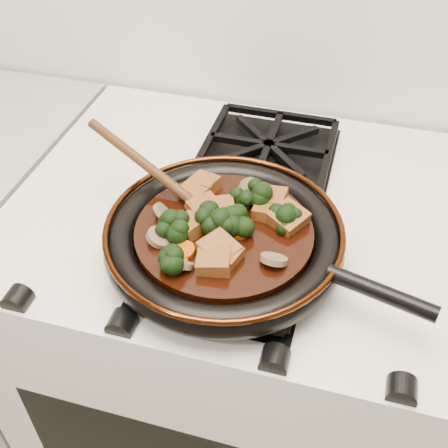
# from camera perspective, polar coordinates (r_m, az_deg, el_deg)

# --- Properties ---
(stove) EXTENTS (0.76, 0.60, 0.90)m
(stove) POSITION_cam_1_polar(r_m,az_deg,el_deg) (1.24, 1.93, -14.02)
(stove) COLOR white
(stove) RESTS_ON ground
(burner_grate_front) EXTENTS (0.23, 0.23, 0.03)m
(burner_grate_front) POSITION_cam_1_polar(r_m,az_deg,el_deg) (0.79, 0.21, -3.60)
(burner_grate_front) COLOR black
(burner_grate_front) RESTS_ON stove
(burner_grate_back) EXTENTS (0.23, 0.23, 0.03)m
(burner_grate_back) POSITION_cam_1_polar(r_m,az_deg,el_deg) (1.00, 4.53, 7.57)
(burner_grate_back) COLOR black
(burner_grate_back) RESTS_ON stove
(skillet) EXTENTS (0.45, 0.34, 0.05)m
(skillet) POSITION_cam_1_polar(r_m,az_deg,el_deg) (0.78, 0.14, -1.46)
(skillet) COLOR black
(skillet) RESTS_ON burner_grate_front
(braising_sauce) EXTENTS (0.25, 0.25, 0.02)m
(braising_sauce) POSITION_cam_1_polar(r_m,az_deg,el_deg) (0.78, 0.00, -1.14)
(braising_sauce) COLOR black
(braising_sauce) RESTS_ON skillet
(tofu_cube_0) EXTENTS (0.05, 0.05, 0.03)m
(tofu_cube_0) POSITION_cam_1_polar(r_m,az_deg,el_deg) (0.72, -1.02, -3.90)
(tofu_cube_0) COLOR brown
(tofu_cube_0) RESTS_ON braising_sauce
(tofu_cube_1) EXTENTS (0.06, 0.06, 0.03)m
(tofu_cube_1) POSITION_cam_1_polar(r_m,az_deg,el_deg) (0.78, -0.47, 1.16)
(tofu_cube_1) COLOR brown
(tofu_cube_1) RESTS_ON braising_sauce
(tofu_cube_2) EXTENTS (0.05, 0.05, 0.03)m
(tofu_cube_2) POSITION_cam_1_polar(r_m,az_deg,el_deg) (0.77, -3.53, -0.27)
(tofu_cube_2) COLOR brown
(tofu_cube_2) RESTS_ON braising_sauce
(tofu_cube_3) EXTENTS (0.05, 0.05, 0.03)m
(tofu_cube_3) POSITION_cam_1_polar(r_m,az_deg,el_deg) (0.84, -1.98, 4.07)
(tofu_cube_3) COLOR brown
(tofu_cube_3) RESTS_ON braising_sauce
(tofu_cube_4) EXTENTS (0.05, 0.04, 0.03)m
(tofu_cube_4) POSITION_cam_1_polar(r_m,az_deg,el_deg) (0.81, 4.78, 2.49)
(tofu_cube_4) COLOR brown
(tofu_cube_4) RESTS_ON braising_sauce
(tofu_cube_5) EXTENTS (0.04, 0.04, 0.03)m
(tofu_cube_5) POSITION_cam_1_polar(r_m,az_deg,el_deg) (0.79, 4.49, 1.35)
(tofu_cube_5) COLOR brown
(tofu_cube_5) RESTS_ON braising_sauce
(tofu_cube_6) EXTENTS (0.06, 0.06, 0.03)m
(tofu_cube_6) POSITION_cam_1_polar(r_m,az_deg,el_deg) (0.79, -1.85, 1.42)
(tofu_cube_6) COLOR brown
(tofu_cube_6) RESTS_ON braising_sauce
(tofu_cube_7) EXTENTS (0.04, 0.04, 0.02)m
(tofu_cube_7) POSITION_cam_1_polar(r_m,az_deg,el_deg) (0.73, 0.35, -3.29)
(tofu_cube_7) COLOR brown
(tofu_cube_7) RESTS_ON braising_sauce
(tofu_cube_8) EXTENTS (0.06, 0.06, 0.03)m
(tofu_cube_8) POSITION_cam_1_polar(r_m,az_deg,el_deg) (0.73, -0.51, -2.68)
(tofu_cube_8) COLOR brown
(tofu_cube_8) RESTS_ON braising_sauce
(tofu_cube_9) EXTENTS (0.06, 0.06, 0.03)m
(tofu_cube_9) POSITION_cam_1_polar(r_m,az_deg,el_deg) (0.78, 6.52, 0.51)
(tofu_cube_9) COLOR brown
(tofu_cube_9) RESTS_ON braising_sauce
(tofu_cube_10) EXTENTS (0.05, 0.05, 0.03)m
(tofu_cube_10) POSITION_cam_1_polar(r_m,az_deg,el_deg) (0.82, -2.90, 3.27)
(tofu_cube_10) COLOR brown
(tofu_cube_10) RESTS_ON braising_sauce
(broccoli_floret_0) EXTENTS (0.07, 0.07, 0.08)m
(broccoli_floret_0) POSITION_cam_1_polar(r_m,az_deg,el_deg) (0.76, -1.02, 0.26)
(broccoli_floret_0) COLOR black
(broccoli_floret_0) RESTS_ON braising_sauce
(broccoli_floret_1) EXTENTS (0.07, 0.07, 0.06)m
(broccoli_floret_1) POSITION_cam_1_polar(r_m,az_deg,el_deg) (0.77, 6.08, 0.19)
(broccoli_floret_1) COLOR black
(broccoli_floret_1) RESTS_ON braising_sauce
(broccoli_floret_2) EXTENTS (0.07, 0.07, 0.07)m
(broccoli_floret_2) POSITION_cam_1_polar(r_m,az_deg,el_deg) (0.72, -5.73, -3.48)
(broccoli_floret_2) COLOR black
(broccoli_floret_2) RESTS_ON braising_sauce
(broccoli_floret_3) EXTENTS (0.07, 0.07, 0.07)m
(broccoli_floret_3) POSITION_cam_1_polar(r_m,az_deg,el_deg) (0.80, 2.19, 2.48)
(broccoli_floret_3) COLOR black
(broccoli_floret_3) RESTS_ON braising_sauce
(broccoli_floret_4) EXTENTS (0.08, 0.08, 0.07)m
(broccoli_floret_4) POSITION_cam_1_polar(r_m,az_deg,el_deg) (0.81, 3.40, 2.84)
(broccoli_floret_4) COLOR black
(broccoli_floret_4) RESTS_ON braising_sauce
(broccoli_floret_5) EXTENTS (0.08, 0.09, 0.07)m
(broccoli_floret_5) POSITION_cam_1_polar(r_m,az_deg,el_deg) (0.76, -5.15, -0.53)
(broccoli_floret_5) COLOR black
(broccoli_floret_5) RESTS_ON braising_sauce
(broccoli_floret_6) EXTENTS (0.08, 0.09, 0.07)m
(broccoli_floret_6) POSITION_cam_1_polar(r_m,az_deg,el_deg) (0.76, 1.57, -0.13)
(broccoli_floret_6) COLOR black
(broccoli_floret_6) RESTS_ON braising_sauce
(carrot_coin_0) EXTENTS (0.03, 0.03, 0.02)m
(carrot_coin_0) POSITION_cam_1_polar(r_m,az_deg,el_deg) (0.74, -0.78, -2.01)
(carrot_coin_0) COLOR #B04904
(carrot_coin_0) RESTS_ON braising_sauce
(carrot_coin_1) EXTENTS (0.03, 0.03, 0.01)m
(carrot_coin_1) POSITION_cam_1_polar(r_m,az_deg,el_deg) (0.79, 4.69, 1.09)
(carrot_coin_1) COLOR #B04904
(carrot_coin_1) RESTS_ON braising_sauce
(carrot_coin_2) EXTENTS (0.03, 0.03, 0.02)m
(carrot_coin_2) POSITION_cam_1_polar(r_m,az_deg,el_deg) (0.76, 1.59, -0.75)
(carrot_coin_2) COLOR #B04904
(carrot_coin_2) RESTS_ON braising_sauce
(carrot_coin_3) EXTENTS (0.03, 0.03, 0.02)m
(carrot_coin_3) POSITION_cam_1_polar(r_m,az_deg,el_deg) (0.74, -4.07, -2.71)
(carrot_coin_3) COLOR #B04904
(carrot_coin_3) RESTS_ON braising_sauce
(carrot_coin_4) EXTENTS (0.03, 0.03, 0.02)m
(carrot_coin_4) POSITION_cam_1_polar(r_m,az_deg,el_deg) (0.72, -4.89, -3.89)
(carrot_coin_4) COLOR #B04904
(carrot_coin_4) RESTS_ON braising_sauce
(carrot_coin_5) EXTENTS (0.03, 0.03, 0.01)m
(carrot_coin_5) POSITION_cam_1_polar(r_m,az_deg,el_deg) (0.83, 2.09, 3.28)
(carrot_coin_5) COLOR #B04904
(carrot_coin_5) RESTS_ON braising_sauce
(mushroom_slice_0) EXTENTS (0.04, 0.04, 0.03)m
(mushroom_slice_0) POSITION_cam_1_polar(r_m,az_deg,el_deg) (0.79, -6.20, 1.12)
(mushroom_slice_0) COLOR #7B5F47
(mushroom_slice_0) RESTS_ON braising_sauce
(mushroom_slice_1) EXTENTS (0.04, 0.04, 0.02)m
(mushroom_slice_1) POSITION_cam_1_polar(r_m,az_deg,el_deg) (0.72, 5.08, -3.59)
(mushroom_slice_1) COLOR #7B5F47
(mushroom_slice_1) RESTS_ON braising_sauce
(mushroom_slice_2) EXTENTS (0.04, 0.04, 0.03)m
(mushroom_slice_2) POSITION_cam_1_polar(r_m,az_deg,el_deg) (0.83, 2.67, 3.58)
(mushroom_slice_2) COLOR #7B5F47
(mushroom_slice_2) RESTS_ON braising_sauce
(mushroom_slice_3) EXTENTS (0.04, 0.04, 0.03)m
(mushroom_slice_3) POSITION_cam_1_polar(r_m,az_deg,el_deg) (0.72, -4.44, -4.03)
(mushroom_slice_3) COLOR #7B5F47
(mushroom_slice_3) RESTS_ON braising_sauce
(mushroom_slice_4) EXTENTS (0.04, 0.04, 0.02)m
(mushroom_slice_4) POSITION_cam_1_polar(r_m,az_deg,el_deg) (0.76, -6.61, -1.37)
(mushroom_slice_4) COLOR #7B5F47
(mushroom_slice_4) RESTS_ON braising_sauce
(wooden_spoon) EXTENTS (0.14, 0.08, 0.22)m
(wooden_spoon) POSITION_cam_1_polar(r_m,az_deg,el_deg) (0.82, -5.51, 4.09)
(wooden_spoon) COLOR #46250F
(wooden_spoon) RESTS_ON braising_sauce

